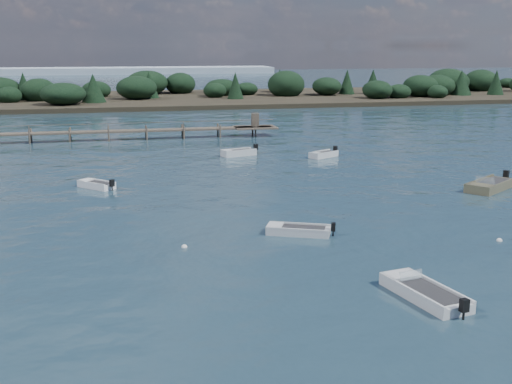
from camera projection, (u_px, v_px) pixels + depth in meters
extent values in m
plane|color=#162934|center=(208.00, 125.00, 87.70)|extent=(400.00, 400.00, 0.00)
cube|color=#B2B6B9|center=(239.00, 155.00, 63.12)|extent=(3.61, 2.23, 0.79)
cube|color=#B2B6B9|center=(227.00, 151.00, 62.41)|extent=(1.11, 1.39, 0.16)
cube|color=#242426|center=(241.00, 151.00, 63.16)|extent=(2.50, 1.67, 0.13)
cube|color=#B2B6B9|center=(241.00, 151.00, 62.50)|extent=(3.27, 1.07, 0.16)
cube|color=#B2B6B9|center=(236.00, 149.00, 63.53)|extent=(3.27, 1.07, 0.16)
cube|color=black|center=(256.00, 147.00, 63.89)|extent=(0.41, 0.45, 0.62)
cylinder|color=black|center=(256.00, 152.00, 64.01)|extent=(0.14, 0.14, 0.62)
cube|color=#B2B6B9|center=(424.00, 296.00, 27.49)|extent=(2.46, 4.64, 0.67)
cube|color=#B2B6B9|center=(401.00, 275.00, 28.89)|extent=(1.64, 1.32, 0.13)
cube|color=#242426|center=(430.00, 292.00, 27.10)|extent=(1.86, 3.20, 0.12)
cube|color=#B2B6B9|center=(410.00, 290.00, 27.10)|extent=(0.97, 4.35, 0.13)
cube|color=#B2B6B9|center=(439.00, 285.00, 27.70)|extent=(0.97, 4.35, 0.13)
cube|color=black|center=(464.00, 305.00, 25.22)|extent=(0.37, 0.33, 0.53)
cylinder|color=black|center=(463.00, 316.00, 25.32)|extent=(0.11, 0.11, 0.53)
cube|color=silver|center=(411.00, 275.00, 28.21)|extent=(1.18, 0.38, 0.40)
cube|color=silver|center=(97.00, 187.00, 48.80)|extent=(2.93, 2.99, 0.65)
cube|color=silver|center=(86.00, 180.00, 49.33)|extent=(1.28, 1.27, 0.13)
cube|color=#242426|center=(99.00, 183.00, 48.61)|extent=(2.10, 2.13, 0.11)
cube|color=silver|center=(91.00, 183.00, 48.27)|extent=(2.13, 2.23, 0.13)
cube|color=silver|center=(102.00, 181.00, 49.16)|extent=(2.13, 2.23, 0.13)
cube|color=black|center=(112.00, 183.00, 47.78)|extent=(0.41, 0.41, 0.51)
cylinder|color=black|center=(112.00, 189.00, 47.88)|extent=(0.13, 0.13, 0.51)
cube|color=#B2B6B9|center=(323.00, 156.00, 62.23)|extent=(3.23, 2.57, 0.71)
cube|color=#B2B6B9|center=(316.00, 153.00, 61.38)|extent=(1.18, 1.31, 0.14)
cube|color=#242426|center=(325.00, 153.00, 62.32)|extent=(2.27, 1.87, 0.12)
cube|color=#B2B6B9|center=(328.00, 153.00, 61.75)|extent=(2.69, 1.62, 0.14)
cube|color=#B2B6B9|center=(319.00, 151.00, 62.53)|extent=(2.69, 1.62, 0.14)
cube|color=black|center=(335.00, 149.00, 63.26)|extent=(0.42, 0.44, 0.56)
cylinder|color=black|center=(335.00, 154.00, 63.37)|extent=(0.14, 0.14, 0.56)
cube|color=#B2B6B9|center=(298.00, 233.00, 36.85)|extent=(3.85, 2.72, 0.60)
cube|color=#B2B6B9|center=(275.00, 225.00, 37.03)|extent=(1.29, 1.48, 0.12)
cube|color=#242426|center=(303.00, 228.00, 36.73)|extent=(2.68, 2.00, 0.10)
cube|color=#B2B6B9|center=(297.00, 230.00, 36.17)|extent=(3.33, 1.56, 0.12)
cube|color=#B2B6B9|center=(300.00, 224.00, 37.38)|extent=(3.33, 1.56, 0.12)
cube|color=black|center=(333.00, 227.00, 36.37)|extent=(0.34, 0.36, 0.47)
cylinder|color=black|center=(333.00, 234.00, 36.46)|extent=(0.11, 0.11, 0.47)
cube|color=brown|center=(491.00, 188.00, 48.42)|extent=(5.34, 4.54, 0.80)
cube|color=brown|center=(480.00, 186.00, 46.91)|extent=(2.02, 2.14, 0.16)
cube|color=#242426|center=(493.00, 182.00, 48.63)|extent=(3.77, 3.28, 0.14)
cube|color=brown|center=(503.00, 183.00, 47.72)|extent=(4.31, 3.05, 0.16)
cube|color=brown|center=(480.00, 180.00, 48.91)|extent=(4.31, 3.05, 0.16)
cube|color=black|center=(506.00, 174.00, 50.31)|extent=(0.49, 0.50, 0.63)
cylinder|color=black|center=(505.00, 181.00, 50.44)|extent=(0.16, 0.16, 0.63)
cube|color=silver|center=(485.00, 180.00, 47.44)|extent=(0.95, 1.25, 0.48)
sphere|color=silver|center=(444.00, 301.00, 27.18)|extent=(0.32, 0.32, 0.32)
sphere|color=silver|center=(499.00, 241.00, 35.57)|extent=(0.32, 0.32, 0.32)
sphere|color=silver|center=(184.00, 247.00, 34.45)|extent=(0.32, 0.32, 0.32)
cube|color=brown|center=(255.00, 127.00, 76.92)|extent=(5.00, 3.20, 0.18)
cube|color=brown|center=(255.00, 120.00, 76.72)|extent=(0.80, 0.80, 1.60)
cylinder|color=brown|center=(30.00, 140.00, 70.74)|extent=(0.20, 0.20, 2.20)
cylinder|color=brown|center=(31.00, 138.00, 72.37)|extent=(0.20, 0.20, 2.20)
cylinder|color=brown|center=(70.00, 139.00, 71.65)|extent=(0.20, 0.20, 2.20)
cylinder|color=brown|center=(71.00, 137.00, 73.28)|extent=(0.20, 0.20, 2.20)
cylinder|color=brown|center=(109.00, 138.00, 72.57)|extent=(0.20, 0.20, 2.20)
cylinder|color=brown|center=(109.00, 136.00, 74.19)|extent=(0.20, 0.20, 2.20)
cylinder|color=brown|center=(147.00, 137.00, 73.48)|extent=(0.20, 0.20, 2.20)
cylinder|color=brown|center=(146.00, 135.00, 75.10)|extent=(0.20, 0.20, 2.20)
cylinder|color=brown|center=(184.00, 135.00, 74.39)|extent=(0.20, 0.20, 2.20)
cylinder|color=brown|center=(182.00, 134.00, 76.01)|extent=(0.20, 0.20, 2.20)
cylinder|color=brown|center=(220.00, 134.00, 75.30)|extent=(0.20, 0.20, 2.20)
cylinder|color=brown|center=(218.00, 133.00, 76.93)|extent=(0.20, 0.20, 2.20)
cylinder|color=brown|center=(256.00, 133.00, 76.21)|extent=(0.20, 0.20, 2.20)
cylinder|color=brown|center=(253.00, 132.00, 77.84)|extent=(0.20, 0.20, 2.20)
cube|color=black|center=(300.00, 99.00, 131.09)|extent=(190.00, 40.00, 1.60)
ellipsoid|color=black|center=(300.00, 85.00, 130.46)|extent=(180.50, 36.00, 4.40)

